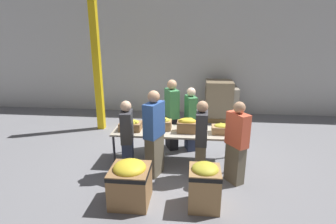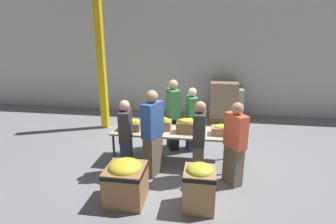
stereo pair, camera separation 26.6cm
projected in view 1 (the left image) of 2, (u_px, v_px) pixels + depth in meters
ground_plane at (174, 161)px, 5.91m from camera, size 30.00×30.00×0.00m
wall_back at (183, 56)px, 8.99m from camera, size 16.00×0.08×4.00m
sorting_table at (174, 133)px, 5.71m from camera, size 2.65×0.78×0.74m
banana_box_0 at (131, 125)px, 5.70m from camera, size 0.46×0.33×0.24m
banana_box_1 at (161, 123)px, 5.74m from camera, size 0.46×0.29×0.29m
banana_box_2 at (187, 125)px, 5.57m from camera, size 0.42×0.28×0.31m
banana_box_3 at (223, 129)px, 5.52m from camera, size 0.45×0.28×0.22m
volunteer_0 at (154, 134)px, 5.14m from camera, size 0.39×0.52×1.75m
volunteer_1 at (127, 139)px, 5.15m from camera, size 0.26×0.44×1.56m
volunteer_2 at (172, 115)px, 6.37m from camera, size 0.40×0.52×1.73m
volunteer_3 at (236, 144)px, 4.89m from camera, size 0.42×0.48×1.61m
volunteer_4 at (190, 119)px, 6.32m from camera, size 0.32×0.46×1.56m
volunteer_5 at (201, 141)px, 5.01m from camera, size 0.23×0.43×1.59m
donation_bin_0 at (130, 181)px, 4.39m from camera, size 0.65×0.65×0.76m
donation_bin_1 at (204, 184)px, 4.27m from camera, size 0.51×0.51×0.79m
support_pillar at (97, 61)px, 7.36m from camera, size 0.19×0.19×4.00m
pallet_stack_0 at (224, 103)px, 8.65m from camera, size 0.92×0.92×1.08m
pallet_stack_1 at (218, 101)px, 8.61m from camera, size 0.93×0.93×1.28m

